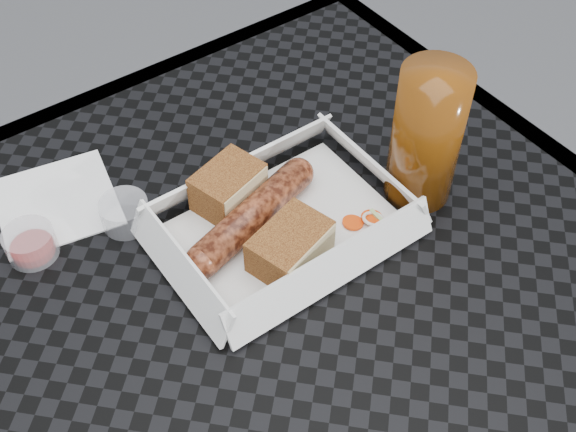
# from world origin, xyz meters

# --- Properties ---
(patio_table) EXTENTS (0.80, 0.80, 0.74)m
(patio_table) POSITION_xyz_m (0.00, 0.00, 0.67)
(patio_table) COLOR black
(patio_table) RESTS_ON ground
(food_tray) EXTENTS (0.22, 0.15, 0.00)m
(food_tray) POSITION_xyz_m (0.07, 0.08, 0.75)
(food_tray) COLOR white
(food_tray) RESTS_ON patio_table
(bratwurst) EXTENTS (0.18, 0.08, 0.03)m
(bratwurst) POSITION_xyz_m (0.04, 0.10, 0.77)
(bratwurst) COLOR brown
(bratwurst) RESTS_ON food_tray
(bread_near) EXTENTS (0.08, 0.07, 0.04)m
(bread_near) POSITION_xyz_m (0.04, 0.14, 0.77)
(bread_near) COLOR brown
(bread_near) RESTS_ON food_tray
(bread_far) EXTENTS (0.09, 0.07, 0.04)m
(bread_far) POSITION_xyz_m (0.05, 0.04, 0.77)
(bread_far) COLOR brown
(bread_far) RESTS_ON food_tray
(veg_garnish) EXTENTS (0.03, 0.03, 0.00)m
(veg_garnish) POSITION_xyz_m (0.14, 0.03, 0.75)
(veg_garnish) COLOR #E8420A
(veg_garnish) RESTS_ON food_tray
(napkin) EXTENTS (0.14, 0.14, 0.00)m
(napkin) POSITION_xyz_m (-0.11, 0.25, 0.75)
(napkin) COLOR white
(napkin) RESTS_ON patio_table
(condiment_cup_sauce) EXTENTS (0.05, 0.05, 0.03)m
(condiment_cup_sauce) POSITION_xyz_m (-0.15, 0.20, 0.76)
(condiment_cup_sauce) COLOR maroon
(condiment_cup_sauce) RESTS_ON patio_table
(condiment_cup_empty) EXTENTS (0.05, 0.05, 0.03)m
(condiment_cup_empty) POSITION_xyz_m (-0.06, 0.18, 0.76)
(condiment_cup_empty) COLOR silver
(condiment_cup_empty) RESTS_ON patio_table
(drink_glass) EXTENTS (0.07, 0.07, 0.16)m
(drink_glass) POSITION_xyz_m (0.22, 0.04, 0.82)
(drink_glass) COLOR #5A2B07
(drink_glass) RESTS_ON patio_table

